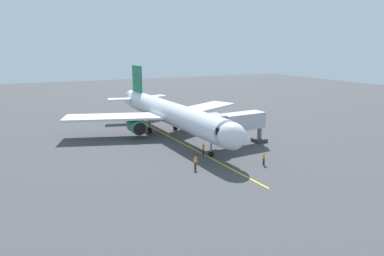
# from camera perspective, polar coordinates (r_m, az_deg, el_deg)

# --- Properties ---
(ground_plane) EXTENTS (220.00, 220.00, 0.00)m
(ground_plane) POSITION_cam_1_polar(r_m,az_deg,el_deg) (60.21, -3.47, -0.82)
(ground_plane) COLOR #424244
(apron_lead_in_line) EXTENTS (3.34, 39.90, 0.01)m
(apron_lead_in_line) POSITION_cam_1_polar(r_m,az_deg,el_deg) (53.13, -1.51, -2.75)
(apron_lead_in_line) COLOR yellow
(apron_lead_in_line) RESTS_ON ground
(airplane) EXTENTS (34.70, 40.35, 11.50)m
(airplane) POSITION_cam_1_polar(r_m,az_deg,el_deg) (57.85, -4.04, 2.64)
(airplane) COLOR silver
(airplane) RESTS_ON ground
(jet_bridge) EXTENTS (11.49, 3.70, 5.40)m
(jet_bridge) POSITION_cam_1_polar(r_m,az_deg,el_deg) (51.09, 6.91, 0.84)
(jet_bridge) COLOR #B7B7BC
(jet_bridge) RESTS_ON ground
(ground_crew_marshaller) EXTENTS (0.32, 0.44, 1.71)m
(ground_crew_marshaller) POSITION_cam_1_polar(r_m,az_deg,el_deg) (47.47, 1.97, -3.65)
(ground_crew_marshaller) COLOR #23232D
(ground_crew_marshaller) RESTS_ON ground
(ground_crew_wing_walker) EXTENTS (0.45, 0.34, 1.71)m
(ground_crew_wing_walker) POSITION_cam_1_polar(r_m,az_deg,el_deg) (41.92, 0.58, -6.01)
(ground_crew_wing_walker) COLOR #23232D
(ground_crew_wing_walker) RESTS_ON ground
(ground_crew_loader) EXTENTS (0.47, 0.45, 1.71)m
(ground_crew_loader) POSITION_cam_1_polar(r_m,az_deg,el_deg) (44.53, 12.31, -5.14)
(ground_crew_loader) COLOR #23232D
(ground_crew_loader) RESTS_ON ground
(tug_near_nose) EXTENTS (2.23, 2.68, 1.50)m
(tug_near_nose) POSITION_cam_1_polar(r_m,az_deg,el_deg) (72.36, 10.06, 2.01)
(tug_near_nose) COLOR yellow
(tug_near_nose) RESTS_ON ground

